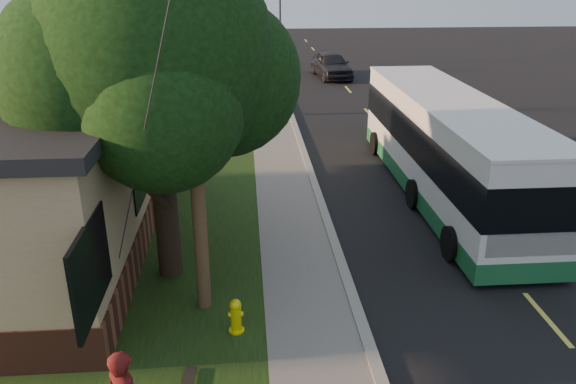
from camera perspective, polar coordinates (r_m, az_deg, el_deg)
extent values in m
plane|color=black|center=(12.12, 7.51, -13.51)|extent=(120.00, 120.00, 0.00)
cube|color=black|center=(21.76, 12.63, 2.70)|extent=(8.00, 80.00, 0.01)
cube|color=gray|center=(20.94, 2.09, 2.63)|extent=(0.25, 80.00, 0.12)
cube|color=slate|center=(20.86, -0.64, 2.51)|extent=(2.00, 80.00, 0.08)
cube|color=black|center=(20.94, -10.25, 2.21)|extent=(5.00, 80.00, 0.07)
cylinder|color=yellow|center=(11.70, -5.29, -12.77)|extent=(0.22, 0.22, 0.55)
sphere|color=yellow|center=(11.51, -5.36, -11.36)|extent=(0.24, 0.24, 0.24)
cylinder|color=yellow|center=(11.63, -5.32, -12.26)|extent=(0.30, 0.10, 0.10)
cylinder|color=yellow|center=(11.63, -5.32, -12.26)|extent=(0.10, 0.18, 0.10)
cylinder|color=yellow|center=(11.85, -5.25, -13.78)|extent=(0.32, 0.32, 0.04)
cylinder|color=#473321|center=(10.94, -9.74, 8.85)|extent=(0.30, 0.30, 9.00)
cylinder|color=#2D2D30|center=(10.22, -14.99, 2.99)|extent=(2.52, 3.21, 7.60)
cylinder|color=black|center=(13.22, -12.41, -0.43)|extent=(0.56, 0.56, 4.00)
sphere|color=black|center=(12.39, -13.64, 13.38)|extent=(5.20, 5.20, 5.20)
sphere|color=black|center=(12.94, -6.76, 11.48)|extent=(3.60, 3.60, 3.60)
sphere|color=black|center=(12.29, -19.42, 11.28)|extent=(3.80, 3.80, 3.80)
sphere|color=black|center=(11.25, -12.66, 7.95)|extent=(3.20, 3.20, 3.20)
sphere|color=black|center=(13.81, -15.48, 15.72)|extent=(3.40, 3.40, 3.40)
sphere|color=black|center=(13.38, -9.25, 18.61)|extent=(3.00, 3.00, 3.00)
cylinder|color=black|center=(28.15, -6.96, 11.03)|extent=(0.24, 0.24, 3.30)
cylinder|color=black|center=(27.88, -7.12, 14.36)|extent=(1.38, 0.57, 2.01)
cylinder|color=black|center=(27.88, -7.12, 14.36)|extent=(0.74, 1.21, 1.58)
cylinder|color=black|center=(27.88, -7.12, 14.36)|extent=(0.65, 1.05, 1.95)
cylinder|color=black|center=(27.88, -7.12, 14.36)|extent=(1.28, 0.53, 1.33)
cylinder|color=black|center=(27.88, -7.12, 14.36)|extent=(0.75, 1.21, 1.70)
cylinder|color=black|center=(39.99, -5.59, 14.12)|extent=(0.24, 0.24, 3.03)
cylinder|color=black|center=(39.82, -5.68, 16.27)|extent=(1.38, 0.57, 2.01)
cylinder|color=black|center=(39.82, -5.68, 16.27)|extent=(0.74, 1.21, 1.58)
cylinder|color=black|center=(39.82, -5.68, 16.27)|extent=(0.65, 1.05, 1.95)
cylinder|color=black|center=(39.82, -5.68, 16.27)|extent=(1.28, 0.53, 1.33)
cylinder|color=black|center=(39.82, -5.68, 16.27)|extent=(0.75, 1.21, 1.70)
cylinder|color=#2D2D30|center=(43.92, -0.82, 16.44)|extent=(0.16, 0.16, 5.50)
imported|color=black|center=(43.78, -0.83, 18.72)|extent=(0.18, 0.22, 1.10)
cube|color=silver|center=(18.59, 15.81, 4.99)|extent=(2.46, 11.83, 2.66)
cube|color=#1B6034|center=(19.02, 15.39, 1.01)|extent=(2.48, 11.85, 0.54)
cube|color=black|center=(18.54, 15.87, 5.57)|extent=(2.50, 11.87, 1.08)
cube|color=black|center=(13.62, 23.87, -3.03)|extent=(2.16, 0.06, 1.58)
cube|color=yellow|center=(13.16, 24.73, 2.26)|extent=(1.58, 0.06, 0.34)
cube|color=#FFF2CC|center=(13.77, 20.43, -7.49)|extent=(0.25, 0.04, 0.15)
cube|color=#FFF2CC|center=(14.44, 25.81, -6.97)|extent=(0.25, 0.04, 0.15)
cube|color=silver|center=(18.26, 16.25, 9.04)|extent=(2.51, 11.88, 0.08)
cylinder|color=black|center=(14.89, 16.27, -5.05)|extent=(0.28, 0.91, 0.91)
cylinder|color=black|center=(15.90, 24.64, -4.47)|extent=(0.28, 0.91, 0.91)
cylinder|color=black|center=(17.76, 12.66, -0.19)|extent=(0.28, 0.91, 0.91)
cylinder|color=black|center=(18.62, 19.94, 0.04)|extent=(0.28, 0.91, 0.91)
cylinder|color=black|center=(22.60, 8.89, 4.90)|extent=(0.28, 0.91, 0.91)
cylinder|color=black|center=(23.29, 14.83, 4.93)|extent=(0.28, 0.91, 0.91)
cube|color=black|center=(10.67, -10.13, -18.43)|extent=(0.26, 0.83, 0.02)
cylinder|color=silver|center=(10.91, -9.87, -17.63)|extent=(0.19, 0.06, 0.05)
imported|color=black|center=(38.58, 4.44, 12.76)|extent=(2.54, 5.18, 1.70)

